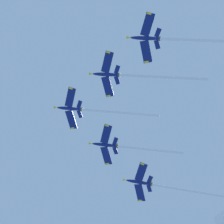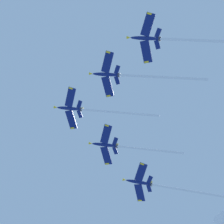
% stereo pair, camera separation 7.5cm
% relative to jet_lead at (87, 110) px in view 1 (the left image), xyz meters
% --- Properties ---
extents(jet_lead, '(46.82, 20.06, 14.10)m').
position_rel_jet_lead_xyz_m(jet_lead, '(0.00, 0.00, 0.00)').
color(jet_lead, navy).
extents(jet_left_wing, '(47.62, 20.06, 14.90)m').
position_rel_jet_lead_xyz_m(jet_left_wing, '(-20.60, 14.05, -4.38)').
color(jet_left_wing, navy).
extents(jet_right_wing, '(41.55, 20.07, 12.40)m').
position_rel_jet_lead_xyz_m(jet_right_wing, '(-12.72, -17.48, -3.94)').
color(jet_right_wing, navy).
extents(jet_left_outer, '(42.25, 20.00, 11.97)m').
position_rel_jet_lead_xyz_m(jet_left_outer, '(-35.99, 27.52, -7.70)').
color(jet_left_outer, navy).
extents(jet_right_outer, '(46.07, 20.00, 14.52)m').
position_rel_jet_lead_xyz_m(jet_right_outer, '(-28.44, -36.35, -8.88)').
color(jet_right_outer, navy).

